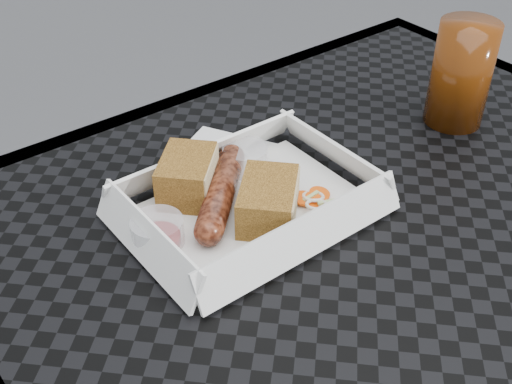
% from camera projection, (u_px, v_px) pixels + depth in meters
% --- Properties ---
extents(patio_table, '(0.80, 0.80, 0.74)m').
position_uv_depth(patio_table, '(415.00, 301.00, 0.66)').
color(patio_table, black).
rests_on(patio_table, ground).
extents(food_tray, '(0.22, 0.15, 0.00)m').
position_uv_depth(food_tray, '(250.00, 209.00, 0.65)').
color(food_tray, white).
rests_on(food_tray, patio_table).
extents(bratwurst, '(0.12, 0.12, 0.03)m').
position_uv_depth(bratwurst, '(221.00, 192.00, 0.65)').
color(bratwurst, brown).
rests_on(bratwurst, food_tray).
extents(bread_near, '(0.09, 0.09, 0.04)m').
position_uv_depth(bread_near, '(187.00, 176.00, 0.66)').
color(bread_near, olive).
rests_on(bread_near, food_tray).
extents(bread_far, '(0.09, 0.09, 0.04)m').
position_uv_depth(bread_far, '(268.00, 201.00, 0.63)').
color(bread_far, olive).
rests_on(bread_far, food_tray).
extents(veg_garnish, '(0.03, 0.03, 0.00)m').
position_uv_depth(veg_garnish, '(318.00, 203.00, 0.65)').
color(veg_garnish, '#F8530A').
rests_on(veg_garnish, food_tray).
extents(napkin, '(0.16, 0.16, 0.00)m').
position_uv_depth(napkin, '(226.00, 164.00, 0.72)').
color(napkin, white).
rests_on(napkin, patio_table).
extents(condiment_cup_sauce, '(0.05, 0.05, 0.03)m').
position_uv_depth(condiment_cup_sauce, '(158.00, 233.00, 0.60)').
color(condiment_cup_sauce, maroon).
rests_on(condiment_cup_sauce, patio_table).
extents(condiment_cup_empty, '(0.05, 0.05, 0.03)m').
position_uv_depth(condiment_cup_empty, '(245.00, 159.00, 0.70)').
color(condiment_cup_empty, silver).
rests_on(condiment_cup_empty, patio_table).
extents(drink_glass, '(0.07, 0.07, 0.13)m').
position_uv_depth(drink_glass, '(461.00, 74.00, 0.76)').
color(drink_glass, '#4D2006').
rests_on(drink_glass, patio_table).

